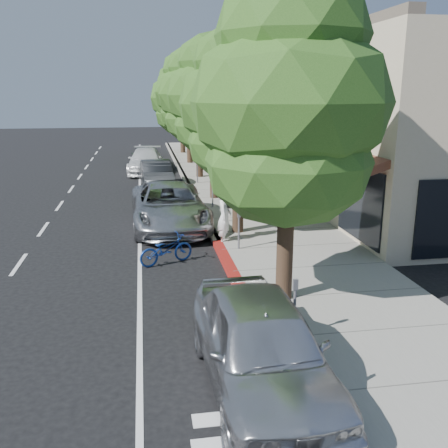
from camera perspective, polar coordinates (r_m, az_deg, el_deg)
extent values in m
plane|color=black|center=(14.16, 1.02, -5.96)|extent=(120.00, 120.00, 0.00)
cube|color=gray|center=(22.09, 3.20, 1.94)|extent=(4.60, 56.00, 0.15)
cube|color=#9E998E|center=(21.72, -2.74, 1.72)|extent=(0.30, 56.00, 0.15)
cube|color=maroon|center=(15.06, 0.34, -4.35)|extent=(0.32, 4.00, 0.15)
cube|color=beige|center=(33.27, 12.11, 12.01)|extent=(10.00, 36.00, 7.00)
cylinder|color=black|center=(12.06, 6.97, -2.99)|extent=(0.40, 0.40, 2.73)
ellipsoid|color=#234C17|center=(11.59, 7.30, 7.14)|extent=(3.87, 3.87, 3.10)
ellipsoid|color=#234C17|center=(11.48, 7.53, 13.70)|extent=(4.56, 4.56, 3.64)
ellipsoid|color=#234C17|center=(11.54, 7.78, 20.67)|extent=(3.42, 3.42, 2.73)
cylinder|color=black|center=(17.72, 1.60, 2.77)|extent=(0.40, 0.40, 2.62)
ellipsoid|color=#234C17|center=(17.40, 1.65, 9.42)|extent=(3.55, 3.55, 2.84)
ellipsoid|color=#234C17|center=(17.32, 1.69, 13.61)|extent=(4.18, 4.18, 3.34)
ellipsoid|color=#234C17|center=(17.34, 1.72, 18.07)|extent=(3.14, 3.14, 2.51)
cylinder|color=black|center=(23.53, -1.15, 6.00)|extent=(0.40, 0.40, 2.75)
ellipsoid|color=#234C17|center=(23.28, -1.18, 11.26)|extent=(3.72, 3.72, 2.97)
ellipsoid|color=#234C17|center=(23.23, -1.20, 14.55)|extent=(4.37, 4.37, 3.50)
ellipsoid|color=#234C17|center=(23.27, -1.22, 18.04)|extent=(3.28, 3.28, 2.62)
cylinder|color=black|center=(29.42, -2.83, 7.80)|extent=(0.40, 0.40, 2.75)
ellipsoid|color=#234C17|center=(29.23, -2.88, 12.01)|extent=(4.02, 4.02, 3.21)
ellipsoid|color=#234C17|center=(29.19, -2.92, 14.63)|extent=(4.73, 4.73, 3.78)
ellipsoid|color=#234C17|center=(29.21, -2.95, 17.41)|extent=(3.54, 3.54, 2.84)
cylinder|color=black|center=(35.35, -3.95, 9.04)|extent=(0.40, 0.40, 2.80)
ellipsoid|color=#234C17|center=(35.18, -4.01, 12.61)|extent=(4.06, 4.06, 3.25)
ellipsoid|color=#234C17|center=(35.15, -4.05, 14.83)|extent=(4.77, 4.77, 3.82)
ellipsoid|color=#234C17|center=(35.18, -4.10, 17.18)|extent=(3.58, 3.58, 2.86)
cylinder|color=black|center=(41.31, -4.75, 9.71)|extent=(0.40, 0.40, 2.55)
ellipsoid|color=#234C17|center=(41.17, -4.81, 12.48)|extent=(4.40, 4.40, 3.52)
ellipsoid|color=#234C17|center=(41.14, -4.85, 14.20)|extent=(5.17, 5.17, 4.14)
ellipsoid|color=#234C17|center=(41.14, -4.89, 16.03)|extent=(3.88, 3.88, 3.10)
imported|color=white|center=(16.73, 0.05, 0.80)|extent=(0.64, 0.80, 1.91)
imported|color=navy|center=(15.08, -6.64, -2.90)|extent=(1.82, 1.25, 0.91)
imported|color=#B6B7BB|center=(19.00, -6.29, 2.03)|extent=(2.90, 6.00, 1.65)
imported|color=black|center=(26.90, -7.70, 5.60)|extent=(1.80, 4.49, 1.45)
imported|color=silver|center=(32.18, -8.94, 7.13)|extent=(2.43, 5.27, 1.49)
imported|color=black|center=(34.97, -8.99, 7.73)|extent=(2.19, 4.48, 1.47)
imported|color=silver|center=(8.82, 4.31, -13.71)|extent=(2.12, 4.98, 1.68)
imported|color=black|center=(23.76, 0.25, 5.08)|extent=(0.97, 0.88, 1.63)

